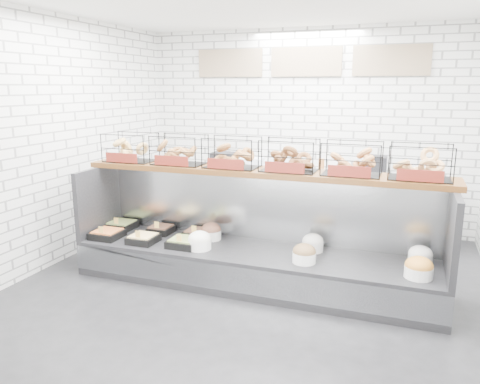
% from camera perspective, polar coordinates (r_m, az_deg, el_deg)
% --- Properties ---
extents(ground, '(5.50, 5.50, 0.00)m').
position_cam_1_polar(ground, '(5.06, 0.48, -12.39)').
color(ground, black).
rests_on(ground, ground).
extents(room_shell, '(5.02, 5.51, 3.01)m').
position_cam_1_polar(room_shell, '(5.15, 2.81, 11.73)').
color(room_shell, silver).
rests_on(room_shell, ground).
extents(display_case, '(4.00, 0.90, 1.20)m').
position_cam_1_polar(display_case, '(5.24, 1.64, -7.62)').
color(display_case, black).
rests_on(display_case, ground).
extents(bagel_shelf, '(4.10, 0.50, 0.40)m').
position_cam_1_polar(bagel_shelf, '(5.13, 2.46, 4.20)').
color(bagel_shelf, '#42240E').
rests_on(bagel_shelf, display_case).
extents(prep_counter, '(4.00, 0.60, 1.20)m').
position_cam_1_polar(prep_counter, '(7.12, 6.98, -0.97)').
color(prep_counter, '#93969B').
rests_on(prep_counter, ground).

